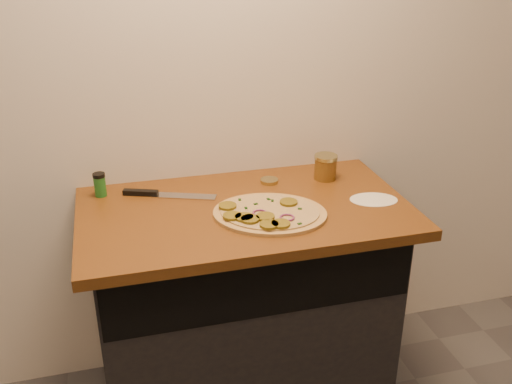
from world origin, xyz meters
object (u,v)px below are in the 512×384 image
object	(u,v)px
salsa_jar	(325,167)
spice_shaker	(100,185)
pizza	(269,213)
chefs_knife	(161,194)

from	to	relation	value
salsa_jar	spice_shaker	size ratio (longest dim) A/B	1.10
pizza	chefs_knife	size ratio (longest dim) A/B	1.46
chefs_knife	pizza	bearing A→B (deg)	-37.27
chefs_knife	salsa_jar	xyz separation A→B (m)	(0.66, -0.00, 0.04)
salsa_jar	spice_shaker	xyz separation A→B (m)	(-0.88, 0.06, -0.00)
salsa_jar	pizza	bearing A→B (deg)	-140.14
chefs_knife	salsa_jar	world-z (taller)	salsa_jar
spice_shaker	chefs_knife	bearing A→B (deg)	-15.18
chefs_knife	salsa_jar	size ratio (longest dim) A/B	3.43
salsa_jar	spice_shaker	distance (m)	0.89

